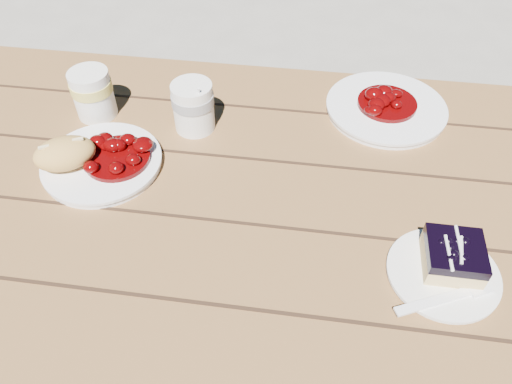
# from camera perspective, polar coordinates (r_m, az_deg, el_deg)

# --- Properties ---
(ground) EXTENTS (60.00, 60.00, 0.00)m
(ground) POSITION_cam_1_polar(r_m,az_deg,el_deg) (1.54, -4.41, -18.94)
(ground) COLOR gray
(ground) RESTS_ON ground
(picnic_table) EXTENTS (2.00, 1.55, 0.75)m
(picnic_table) POSITION_cam_1_polar(r_m,az_deg,el_deg) (1.03, -6.25, -5.32)
(picnic_table) COLOR brown
(picnic_table) RESTS_ON ground
(main_plate) EXTENTS (0.22, 0.22, 0.02)m
(main_plate) POSITION_cam_1_polar(r_m,az_deg,el_deg) (0.98, -17.14, 3.12)
(main_plate) COLOR white
(main_plate) RESTS_ON picnic_table
(goulash_stew) EXTENTS (0.12, 0.12, 0.04)m
(goulash_stew) POSITION_cam_1_polar(r_m,az_deg,el_deg) (0.95, -15.75, 4.44)
(goulash_stew) COLOR #510203
(goulash_stew) RESTS_ON main_plate
(bread_roll) EXTENTS (0.13, 0.12, 0.06)m
(bread_roll) POSITION_cam_1_polar(r_m,az_deg,el_deg) (0.96, -21.02, 4.12)
(bread_roll) COLOR tan
(bread_roll) RESTS_ON main_plate
(dessert_plate) EXTENTS (0.17, 0.17, 0.01)m
(dessert_plate) POSITION_cam_1_polar(r_m,az_deg,el_deg) (0.83, 20.56, -8.79)
(dessert_plate) COLOR white
(dessert_plate) RESTS_ON picnic_table
(blueberry_cake) EXTENTS (0.09, 0.09, 0.05)m
(blueberry_cake) POSITION_cam_1_polar(r_m,az_deg,el_deg) (0.82, 21.64, -6.81)
(blueberry_cake) COLOR #E3C37B
(blueberry_cake) RESTS_ON dessert_plate
(fork_dessert) EXTENTS (0.16, 0.09, 0.00)m
(fork_dessert) POSITION_cam_1_polar(r_m,az_deg,el_deg) (0.79, 19.71, -11.65)
(fork_dessert) COLOR white
(fork_dessert) RESTS_ON dessert_plate
(coffee_cup) EXTENTS (0.08, 0.08, 0.10)m
(coffee_cup) POSITION_cam_1_polar(r_m,az_deg,el_deg) (1.00, -7.17, 9.65)
(coffee_cup) COLOR white
(coffee_cup) RESTS_ON picnic_table
(second_plate) EXTENTS (0.24, 0.24, 0.02)m
(second_plate) POSITION_cam_1_polar(r_m,az_deg,el_deg) (1.10, 14.62, 9.21)
(second_plate) COLOR white
(second_plate) RESTS_ON picnic_table
(second_stew) EXTENTS (0.12, 0.12, 0.04)m
(second_stew) POSITION_cam_1_polar(r_m,az_deg,el_deg) (1.08, 14.90, 10.43)
(second_stew) COLOR #510203
(second_stew) RESTS_ON second_plate
(second_cup) EXTENTS (0.08, 0.08, 0.10)m
(second_cup) POSITION_cam_1_polar(r_m,az_deg,el_deg) (1.08, -18.13, 10.61)
(second_cup) COLOR white
(second_cup) RESTS_ON picnic_table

